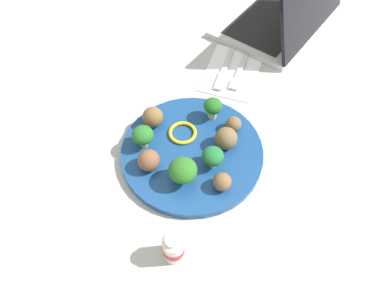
# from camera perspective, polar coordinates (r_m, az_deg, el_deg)

# --- Properties ---
(ground_plane) EXTENTS (4.00, 4.00, 0.00)m
(ground_plane) POSITION_cam_1_polar(r_m,az_deg,el_deg) (0.74, 0.00, -1.64)
(ground_plane) COLOR #B2B2AD
(plate) EXTENTS (0.28, 0.28, 0.02)m
(plate) POSITION_cam_1_polar(r_m,az_deg,el_deg) (0.73, 0.00, -1.29)
(plate) COLOR navy
(plate) RESTS_ON ground_plane
(broccoli_floret_mid_left) EXTENTS (0.04, 0.04, 0.05)m
(broccoli_floret_mid_left) POSITION_cam_1_polar(r_m,az_deg,el_deg) (0.76, 3.23, 5.72)
(broccoli_floret_mid_left) COLOR #A9C781
(broccoli_floret_mid_left) RESTS_ON plate
(broccoli_floret_back_right) EXTENTS (0.04, 0.04, 0.05)m
(broccoli_floret_back_right) POSITION_cam_1_polar(r_m,az_deg,el_deg) (0.72, -7.59, 1.31)
(broccoli_floret_back_right) COLOR #ACB870
(broccoli_floret_back_right) RESTS_ON plate
(broccoli_floret_back_left) EXTENTS (0.04, 0.04, 0.04)m
(broccoli_floret_back_left) POSITION_cam_1_polar(r_m,az_deg,el_deg) (0.69, 3.21, -1.93)
(broccoli_floret_back_left) COLOR #A9C36C
(broccoli_floret_back_left) RESTS_ON plate
(broccoli_floret_front_right) EXTENTS (0.05, 0.05, 0.06)m
(broccoli_floret_front_right) POSITION_cam_1_polar(r_m,az_deg,el_deg) (0.66, -1.48, -4.06)
(broccoli_floret_front_right) COLOR #AAC876
(broccoli_floret_front_right) RESTS_ON plate
(meatball_back_left) EXTENTS (0.04, 0.04, 0.04)m
(meatball_back_left) POSITION_cam_1_polar(r_m,az_deg,el_deg) (0.75, -6.04, 4.14)
(meatball_back_left) COLOR brown
(meatball_back_left) RESTS_ON plate
(meatball_back_right) EXTENTS (0.03, 0.03, 0.03)m
(meatball_back_right) POSITION_cam_1_polar(r_m,az_deg,el_deg) (0.75, 6.40, 3.05)
(meatball_back_right) COLOR brown
(meatball_back_right) RESTS_ON plate
(meatball_mid_left) EXTENTS (0.04, 0.04, 0.04)m
(meatball_mid_left) POSITION_cam_1_polar(r_m,az_deg,el_deg) (0.69, -6.67, -2.50)
(meatball_mid_left) COLOR brown
(meatball_mid_left) RESTS_ON plate
(meatball_mid_right) EXTENTS (0.04, 0.04, 0.04)m
(meatball_mid_right) POSITION_cam_1_polar(r_m,az_deg,el_deg) (0.72, 5.27, 0.88)
(meatball_mid_right) COLOR brown
(meatball_mid_right) RESTS_ON plate
(meatball_front_left) EXTENTS (0.03, 0.03, 0.03)m
(meatball_front_left) POSITION_cam_1_polar(r_m,az_deg,el_deg) (0.67, 4.66, -5.81)
(meatball_front_left) COLOR brown
(meatball_front_left) RESTS_ON plate
(pepper_ring_far_rim) EXTENTS (0.08, 0.08, 0.01)m
(pepper_ring_far_rim) POSITION_cam_1_polar(r_m,az_deg,el_deg) (0.75, -1.45, 1.73)
(pepper_ring_far_rim) COLOR yellow
(pepper_ring_far_rim) RESTS_ON plate
(napkin) EXTENTS (0.18, 0.13, 0.01)m
(napkin) POSITION_cam_1_polar(r_m,az_deg,el_deg) (0.90, 6.17, 11.03)
(napkin) COLOR white
(napkin) RESTS_ON ground_plane
(fork) EXTENTS (0.12, 0.03, 0.01)m
(fork) POSITION_cam_1_polar(r_m,az_deg,el_deg) (0.89, 7.20, 10.67)
(fork) COLOR silver
(fork) RESTS_ON napkin
(knife) EXTENTS (0.15, 0.02, 0.01)m
(knife) POSITION_cam_1_polar(r_m,az_deg,el_deg) (0.89, 4.96, 11.23)
(knife) COLOR silver
(knife) RESTS_ON napkin
(yogurt_bottle) EXTENTS (0.04, 0.04, 0.07)m
(yogurt_bottle) POSITION_cam_1_polar(r_m,az_deg,el_deg) (0.62, -2.85, -15.65)
(yogurt_bottle) COLOR white
(yogurt_bottle) RESTS_ON ground_plane
(laptop) EXTENTS (0.38, 0.33, 0.21)m
(laptop) POSITION_cam_1_polar(r_m,az_deg,el_deg) (1.04, 14.16, 18.96)
(laptop) COLOR #BBBBBB
(laptop) RESTS_ON ground_plane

